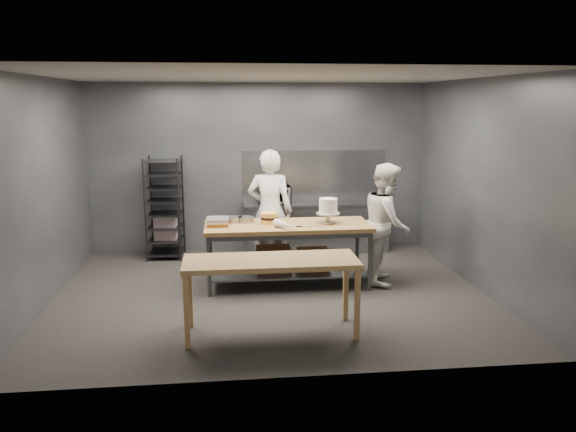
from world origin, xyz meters
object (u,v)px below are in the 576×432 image
Objects in this scene: chef_right at (387,223)px; chef_behind at (270,211)px; microwave at (275,195)px; work_table at (289,247)px; speed_rack at (165,209)px; near_counter at (271,266)px; layer_cake at (269,218)px; frosted_cake_stand at (328,208)px.

chef_behind is at bearing 83.59° from chef_right.
microwave is at bearing 55.69° from chef_right.
work_table is 1.37× the size of speed_rack.
microwave is (0.38, 3.58, 0.24)m from near_counter.
near_counter is at bearing -94.10° from layer_cake.
chef_behind is at bearing 107.52° from work_table.
chef_behind is 0.63m from layer_cake.
near_counter is 8.00× the size of layer_cake.
speed_rack reaches higher than near_counter.
work_table is at bearing 105.78° from chef_right.
work_table is at bearing 76.91° from near_counter.
speed_rack reaches higher than frosted_cake_stand.
chef_behind is (1.73, -1.04, 0.12)m from speed_rack.
near_counter is 1.85m from layer_cake.
work_table is at bearing 122.52° from chef_behind.
chef_right reaches higher than work_table.
microwave is at bearing -84.26° from chef_behind.
frosted_cake_stand is at bearing -34.95° from speed_rack.
chef_right is at bearing 43.04° from near_counter.
microwave reaches higher than layer_cake.
speed_rack is 3.23× the size of microwave.
chef_behind is at bearing 84.47° from layer_cake.
microwave is at bearing 84.02° from near_counter.
chef_behind is (-0.22, 0.69, 0.40)m from work_table.
near_counter is at bearing 149.34° from chef_right.
speed_rack reaches higher than layer_cake.
work_table is 0.83m from chef_behind.
near_counter is 2.57m from chef_right.
speed_rack is 4.74× the size of frosted_cake_stand.
near_counter is 1.14× the size of speed_rack.
microwave reaches higher than near_counter.
work_table is at bearing 176.94° from frosted_cake_stand.
work_table is at bearing -41.63° from speed_rack.
layer_cake is (-0.85, 0.10, -0.16)m from frosted_cake_stand.
frosted_cake_stand reaches higher than microwave.
near_counter is 3.61m from microwave.
chef_behind reaches higher than layer_cake.
chef_behind is 1.14m from microwave.
speed_rack is (-1.54, 3.50, 0.04)m from near_counter.
chef_right is (1.88, 1.75, 0.08)m from near_counter.
frosted_cake_stand is at bearing -71.73° from microwave.
chef_right reaches higher than speed_rack.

